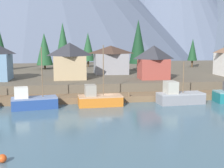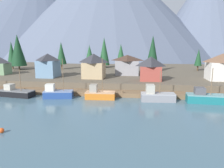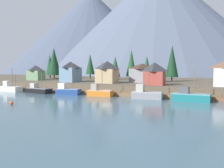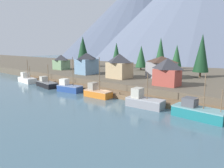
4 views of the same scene
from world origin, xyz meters
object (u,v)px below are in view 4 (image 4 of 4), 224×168
at_px(fishing_boat_orange, 97,92).
at_px(house_blue, 87,63).
at_px(house_red, 167,72).
at_px(conifer_centre, 81,53).
at_px(house_grey, 162,67).
at_px(conifer_far_left, 141,56).
at_px(conifer_back_left, 160,52).
at_px(conifer_mid_right, 116,53).
at_px(conifer_far_right, 202,53).
at_px(fishing_boat_black, 46,84).
at_px(conifer_near_left, 177,56).
at_px(house_green, 61,62).
at_px(house_tan, 119,66).
at_px(fishing_boat_white, 27,79).
at_px(fishing_boat_blue, 69,87).
at_px(fishing_boat_grey, 144,101).
at_px(conifer_mid_left, 83,50).

height_order(fishing_boat_orange, house_blue, house_blue).
distance_m(house_red, conifer_centre, 56.51).
height_order(house_grey, conifer_far_left, conifer_far_left).
xyz_separation_m(house_red, conifer_far_left, (-22.26, 23.68, 1.90)).
xyz_separation_m(conifer_back_left, conifer_centre, (-34.90, -9.51, -0.59)).
bearing_deg(conifer_far_left, house_blue, -109.08).
height_order(conifer_mid_right, conifer_far_right, conifer_far_right).
bearing_deg(fishing_boat_black, conifer_near_left, 70.95).
bearing_deg(conifer_near_left, conifer_back_left, 172.57).
height_order(house_red, house_blue, house_blue).
height_order(fishing_boat_black, house_green, house_green).
height_order(fishing_boat_black, conifer_far_left, conifer_far_left).
xyz_separation_m(house_grey, conifer_mid_right, (-26.11, 11.56, 3.03)).
xyz_separation_m(house_tan, conifer_centre, (-36.65, 18.30, 2.54)).
height_order(house_green, house_grey, house_grey).
xyz_separation_m(house_tan, conifer_near_left, (5.23, 26.90, 2.08)).
xyz_separation_m(fishing_boat_white, conifer_near_left, (32.19, 40.67, 7.05)).
distance_m(conifer_centre, conifer_far_right, 53.94).
xyz_separation_m(house_grey, conifer_far_right, (8.18, 8.51, 3.89)).
bearing_deg(fishing_boat_blue, house_grey, 46.83).
distance_m(fishing_boat_grey, conifer_centre, 62.72).
bearing_deg(conifer_centre, house_green, -71.24).
distance_m(fishing_boat_blue, house_blue, 16.98).
distance_m(house_green, house_grey, 40.90).
relative_size(house_tan, house_blue, 1.01).
height_order(fishing_boat_black, conifer_back_left, conifer_back_left).
height_order(house_red, conifer_far_right, conifer_far_right).
xyz_separation_m(fishing_boat_orange, conifer_centre, (-40.81, 31.82, 7.52)).
distance_m(fishing_boat_blue, conifer_far_left, 35.90).
height_order(fishing_boat_white, fishing_boat_blue, fishing_boat_blue).
bearing_deg(conifer_far_right, conifer_mid_right, 174.91).
bearing_deg(house_tan, conifer_mid_left, 154.27).
relative_size(house_blue, conifer_far_left, 0.74).
height_order(fishing_boat_white, fishing_boat_orange, fishing_boat_orange).
bearing_deg(fishing_boat_orange, fishing_boat_black, 178.54).
relative_size(fishing_boat_white, fishing_boat_black, 0.94).
height_order(fishing_boat_orange, conifer_centre, conifer_centre).
relative_size(conifer_back_left, conifer_centre, 1.17).
height_order(house_red, house_tan, house_tan).
height_order(fishing_boat_orange, conifer_mid_right, conifer_mid_right).
distance_m(conifer_mid_right, conifer_far_left, 10.84).
relative_size(house_red, conifer_mid_right, 0.61).
bearing_deg(fishing_boat_white, conifer_mid_right, 78.67).
bearing_deg(fishing_boat_orange, conifer_mid_right, 119.83).
bearing_deg(conifer_mid_right, fishing_boat_orange, -57.44).
bearing_deg(house_blue, conifer_mid_right, 99.61).
bearing_deg(house_green, conifer_far_right, 15.32).
relative_size(house_grey, conifer_back_left, 0.61).
bearing_deg(conifer_near_left, fishing_boat_grey, -74.13).
xyz_separation_m(fishing_boat_blue, conifer_far_left, (-0.83, 35.28, 6.60)).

